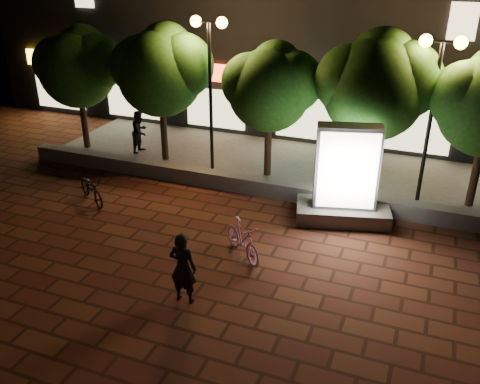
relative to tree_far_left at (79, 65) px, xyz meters
The scene contains 15 objects.
ground 9.43m from the tree_far_left, 38.18° to the right, with size 80.00×80.00×0.00m, color #532A1A.
retaining_wall 7.72m from the tree_far_left, 11.89° to the right, with size 16.00×0.45×0.50m, color slate.
sidewalk 7.74m from the tree_far_left, ahead, with size 16.00×5.00×0.08m, color slate.
building_block 10.38m from the tree_far_left, 47.32° to the left, with size 28.00×8.12×11.30m.
tree_far_left is the anchor object (origin of this frame).
tree_left 3.51m from the tree_far_left, ahead, with size 3.60×3.00×4.89m.
tree_mid 7.50m from the tree_far_left, ahead, with size 3.24×2.70×4.50m.
tree_right 10.81m from the tree_far_left, ahead, with size 3.72×3.10×5.07m.
street_lamp_left 5.50m from the tree_far_left, ahead, with size 1.26×0.36×5.18m.
street_lamp_right 12.47m from the tree_far_left, ahead, with size 1.26×0.36×4.98m.
ad_kiosk 10.93m from the tree_far_left, 12.02° to the right, with size 2.89×1.94×2.87m.
scooter_pink 10.33m from the tree_far_left, 31.35° to the right, with size 0.47×1.67×1.01m, color #CC7DB4.
rider 11.07m from the tree_far_left, 42.79° to the right, with size 0.63×0.41×1.73m, color black.
scooter_parked 5.68m from the tree_far_left, 52.68° to the right, with size 0.60×1.73×0.91m, color black.
pedestrian 3.28m from the tree_far_left, ahead, with size 0.78×0.61×1.61m, color black.
Camera 1 is at (5.54, -10.15, 7.16)m, focal length 38.29 mm.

